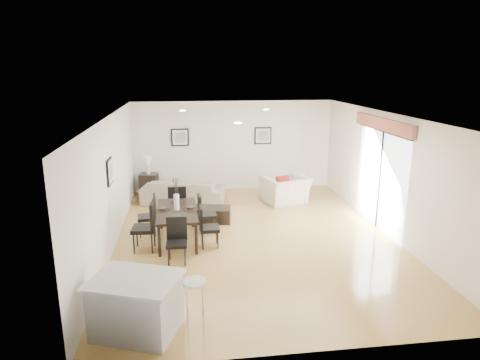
{
  "coord_description": "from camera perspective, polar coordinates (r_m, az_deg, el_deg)",
  "views": [
    {
      "loc": [
        -1.49,
        -8.72,
        3.64
      ],
      "look_at": [
        -0.28,
        0.4,
        1.23
      ],
      "focal_mm": 32.0,
      "sensor_mm": 36.0,
      "label": 1
    }
  ],
  "objects": [
    {
      "name": "ground",
      "position": [
        9.57,
        1.98,
        -7.67
      ],
      "size": [
        8.0,
        8.0,
        0.0
      ],
      "primitive_type": "plane",
      "color": "#B18D48",
      "rests_on": "ground"
    },
    {
      "name": "wall_back",
      "position": [
        13.01,
        -0.87,
        4.57
      ],
      "size": [
        6.0,
        0.04,
        2.7
      ],
      "primitive_type": "cube",
      "color": "white",
      "rests_on": "ground"
    },
    {
      "name": "wall_front",
      "position": [
        5.46,
        9.14,
        -10.33
      ],
      "size": [
        6.0,
        0.04,
        2.7
      ],
      "primitive_type": "cube",
      "color": "white",
      "rests_on": "ground"
    },
    {
      "name": "wall_left",
      "position": [
        9.15,
        -16.82,
        -0.45
      ],
      "size": [
        0.04,
        8.0,
        2.7
      ],
      "primitive_type": "cube",
      "color": "white",
      "rests_on": "ground"
    },
    {
      "name": "wall_right",
      "position": [
        10.07,
        19.14,
        0.73
      ],
      "size": [
        0.04,
        8.0,
        2.7
      ],
      "primitive_type": "cube",
      "color": "white",
      "rests_on": "ground"
    },
    {
      "name": "ceiling",
      "position": [
        8.9,
        2.14,
        8.62
      ],
      "size": [
        6.0,
        8.0,
        0.02
      ],
      "primitive_type": "cube",
      "color": "white",
      "rests_on": "wall_back"
    },
    {
      "name": "sofa",
      "position": [
        11.96,
        -7.55,
        -1.49
      ],
      "size": [
        2.39,
        1.34,
        0.66
      ],
      "primitive_type": "imported",
      "rotation": [
        0.0,
        0.0,
        2.93
      ],
      "color": "#A19882",
      "rests_on": "ground"
    },
    {
      "name": "armchair",
      "position": [
        11.91,
        6.03,
        -1.3
      ],
      "size": [
        1.4,
        1.31,
        0.75
      ],
      "primitive_type": "imported",
      "rotation": [
        0.0,
        0.0,
        3.45
      ],
      "color": "beige",
      "rests_on": "ground"
    },
    {
      "name": "courtyard_plant_b",
      "position": [
        12.64,
        28.6,
        -2.2
      ],
      "size": [
        0.48,
        0.48,
        0.71
      ],
      "primitive_type": "imported",
      "rotation": [
        0.0,
        0.0,
        0.24
      ],
      "color": "#335B27",
      "rests_on": "ground"
    },
    {
      "name": "dining_table",
      "position": [
        9.29,
        -8.41,
        -4.36
      ],
      "size": [
        0.88,
        1.7,
        0.7
      ],
      "rotation": [
        0.0,
        0.0,
        0.02
      ],
      "color": "black",
      "rests_on": "ground"
    },
    {
      "name": "dining_chair_wnear",
      "position": [
        8.94,
        -12.19,
        -5.69
      ],
      "size": [
        0.5,
        0.5,
        1.03
      ],
      "rotation": [
        0.0,
        0.0,
        -1.65
      ],
      "color": "black",
      "rests_on": "ground"
    },
    {
      "name": "dining_chair_wfar",
      "position": [
        9.77,
        -11.86,
        -4.32
      ],
      "size": [
        0.45,
        0.45,
        0.91
      ],
      "rotation": [
        0.0,
        0.0,
        -1.48
      ],
      "color": "black",
      "rests_on": "ground"
    },
    {
      "name": "dining_chair_enear",
      "position": [
        8.95,
        -4.57,
        -5.9
      ],
      "size": [
        0.4,
        0.4,
        0.89
      ],
      "rotation": [
        0.0,
        0.0,
        1.57
      ],
      "color": "black",
      "rests_on": "ground"
    },
    {
      "name": "dining_chair_efar",
      "position": [
        9.73,
        -4.84,
        -4.17
      ],
      "size": [
        0.43,
        0.43,
        0.9
      ],
      "rotation": [
        0.0,
        0.0,
        1.65
      ],
      "color": "black",
      "rests_on": "ground"
    },
    {
      "name": "dining_chair_head",
      "position": [
        8.36,
        -8.43,
        -7.58
      ],
      "size": [
        0.41,
        0.41,
        0.88
      ],
      "rotation": [
        0.0,
        0.0,
        -0.05
      ],
      "color": "black",
      "rests_on": "ground"
    },
    {
      "name": "dining_chair_foot",
      "position": [
        10.31,
        -8.33,
        -2.99
      ],
      "size": [
        0.43,
        0.43,
        0.96
      ],
      "rotation": [
        0.0,
        0.0,
        3.14
      ],
      "color": "black",
      "rests_on": "ground"
    },
    {
      "name": "vase",
      "position": [
        9.18,
        -8.49,
        -2.22
      ],
      "size": [
        0.92,
        1.41,
        0.71
      ],
      "color": "white",
      "rests_on": "dining_table"
    },
    {
      "name": "coffee_table",
      "position": [
        10.48,
        -3.75,
        -4.61
      ],
      "size": [
        0.97,
        0.67,
        0.36
      ],
      "primitive_type": "cube",
      "rotation": [
        0.0,
        0.0,
        -0.15
      ],
      "color": "black",
      "rests_on": "ground"
    },
    {
      "name": "side_table",
      "position": [
        12.86,
        -12.04,
        -0.57
      ],
      "size": [
        0.56,
        0.56,
        0.65
      ],
      "primitive_type": "cube",
      "rotation": [
        0.0,
        0.0,
        -0.15
      ],
      "color": "black",
      "rests_on": "ground"
    },
    {
      "name": "table_lamp",
      "position": [
        12.71,
        -12.2,
        2.24
      ],
      "size": [
        0.26,
        0.26,
        0.5
      ],
      "color": "white",
      "rests_on": "side_table"
    },
    {
      "name": "cushion",
      "position": [
        11.72,
        5.68,
        -0.35
      ],
      "size": [
        0.38,
        0.23,
        0.37
      ],
      "primitive_type": "cube",
      "rotation": [
        0.0,
        0.0,
        3.49
      ],
      "color": "maroon",
      "rests_on": "armchair"
    },
    {
      "name": "kitchen_island",
      "position": [
        6.41,
        -13.69,
        -15.9
      ],
      "size": [
        1.44,
        1.27,
        0.83
      ],
      "rotation": [
        0.0,
        0.0,
        -0.36
      ],
      "color": "silver",
      "rests_on": "ground"
    },
    {
      "name": "bar_stool",
      "position": [
        6.26,
        -6.06,
        -14.04
      ],
      "size": [
        0.34,
        0.34,
        0.74
      ],
      "color": "silver",
      "rests_on": "ground"
    },
    {
      "name": "framed_print_back_left",
      "position": [
        12.85,
        -8.0,
        5.65
      ],
      "size": [
        0.52,
        0.04,
        0.52
      ],
      "color": "black",
      "rests_on": "wall_back"
    },
    {
      "name": "framed_print_back_right",
      "position": [
        13.07,
        3.08,
        5.92
      ],
      "size": [
        0.52,
        0.04,
        0.52
      ],
      "color": "black",
      "rests_on": "wall_back"
    },
    {
      "name": "framed_print_left_wall",
      "position": [
        8.88,
        -16.97,
        1.09
      ],
      "size": [
        0.04,
        0.52,
        0.52
      ],
      "rotation": [
        0.0,
        0.0,
        1.57
      ],
      "color": "black",
      "rests_on": "wall_left"
    },
    {
      "name": "sliding_door",
      "position": [
        10.25,
        18.32,
        2.84
      ],
      "size": [
        0.12,
        2.7,
        2.57
      ],
      "color": "white",
      "rests_on": "wall_right"
    }
  ]
}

